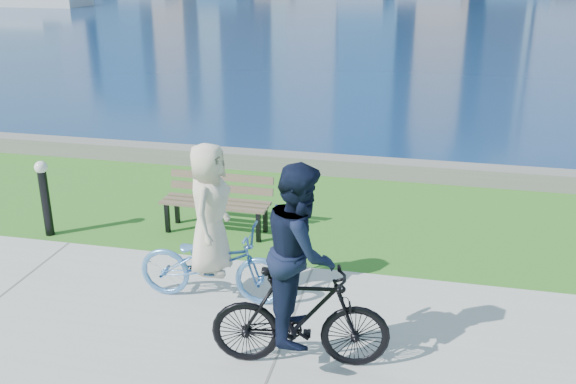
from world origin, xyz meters
The scene contains 7 objects.
ground centered at (0.00, 0.00, 0.00)m, with size 320.00×320.00×0.00m, color #28661A.
concrete_path centered at (0.00, 0.00, 0.01)m, with size 80.00×3.50×0.02m, color #A4A5A0.
seawall centered at (0.00, 6.20, 0.17)m, with size 90.00×0.50×0.35m, color #65635E.
park_bench centered at (-1.82, 2.82, 0.57)m, with size 1.83×0.67×0.94m.
bollard_lamp centered at (-4.50, 2.02, 0.74)m, with size 0.21×0.21×1.28m.
cyclist_woman centered at (-1.15, 0.58, 0.83)m, with size 0.75×2.03×2.18m.
cyclist_man centered at (0.29, -0.60, 1.02)m, with size 0.86×2.06×2.40m.
Camera 1 is at (1.50, -6.64, 4.41)m, focal length 40.00 mm.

